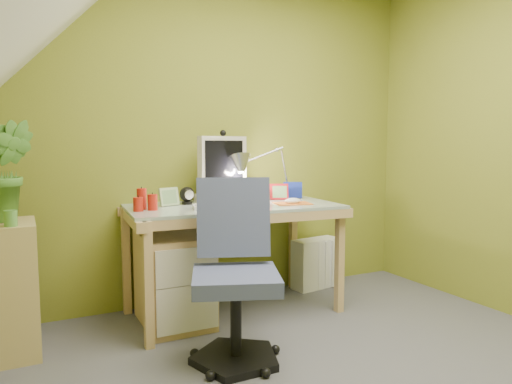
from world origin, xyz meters
name	(u,v)px	position (x,y,z in m)	size (l,w,h in m)	color
wall_back	(220,137)	(0.00, 1.60, 1.20)	(3.20, 0.01, 2.40)	olive
desk	(233,259)	(-0.06, 1.23, 0.37)	(1.39, 0.70, 0.75)	tan
monitor	(223,167)	(-0.06, 1.41, 0.99)	(0.36, 0.21, 0.49)	beige
speaker_left	(187,196)	(-0.33, 1.39, 0.81)	(0.10, 0.10, 0.12)	black
speaker_right	(258,192)	(0.21, 1.39, 0.81)	(0.10, 0.10, 0.12)	black
keyboard	(231,206)	(-0.14, 1.09, 0.76)	(0.47, 0.15, 0.02)	silver
mousepad	(293,203)	(0.32, 1.09, 0.75)	(0.24, 0.17, 0.01)	#CC631F
mouse	(293,201)	(0.32, 1.09, 0.77)	(0.12, 0.07, 0.04)	white
amber_tumbler	(262,198)	(0.12, 1.15, 0.79)	(0.07, 0.07, 0.09)	#956715
candle_cluster	(143,200)	(-0.66, 1.24, 0.81)	(0.17, 0.15, 0.13)	#A91B0E
photo_frame_red	(279,192)	(0.36, 1.35, 0.80)	(0.14, 0.02, 0.12)	red
photo_frame_blue	(293,190)	(0.50, 1.39, 0.81)	(0.14, 0.02, 0.12)	navy
photo_frame_green	(169,197)	(-0.46, 1.37, 0.81)	(0.14, 0.02, 0.12)	#A2BF83
desk_lamp	(279,161)	(0.39, 1.41, 1.02)	(0.52, 0.22, 0.55)	#BDBDC2
side_ledge	(11,289)	(-1.40, 1.19, 0.37)	(0.27, 0.42, 0.73)	tan
potted_plant	(5,171)	(-1.40, 1.24, 1.01)	(0.30, 0.24, 0.55)	#457D29
green_cup	(11,218)	(-1.38, 1.04, 0.77)	(0.06, 0.06, 0.08)	#528E3B
task_chair	(236,278)	(-0.34, 0.55, 0.46)	(0.51, 0.51, 0.91)	#42496C
radiator	(316,263)	(0.77, 1.46, 0.20)	(0.39, 0.16, 0.39)	silver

